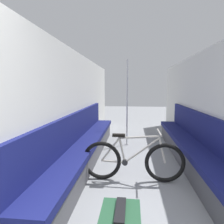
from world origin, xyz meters
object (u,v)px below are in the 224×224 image
Objects in this scene: bench_seat_row_right at (193,150)px; bicycle at (133,160)px; bench_seat_row_left at (85,147)px; grab_pole_near at (127,104)px.

bench_seat_row_right is 2.93× the size of bicycle.
bench_seat_row_left and bench_seat_row_right have the same top height.
bench_seat_row_right is (2.06, 0.00, 0.00)m from bench_seat_row_left.
bicycle is (-1.12, -0.68, 0.01)m from bench_seat_row_right.
bicycle is at bearing -35.93° from bench_seat_row_left.
bench_seat_row_left is 2.06m from bench_seat_row_right.
bench_seat_row_right is 2.18× the size of grab_pole_near.
grab_pole_near is at bearing 59.05° from bench_seat_row_left.
bench_seat_row_left is at bearing 180.00° from bench_seat_row_right.
grab_pole_near is at bearing 133.93° from bench_seat_row_right.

